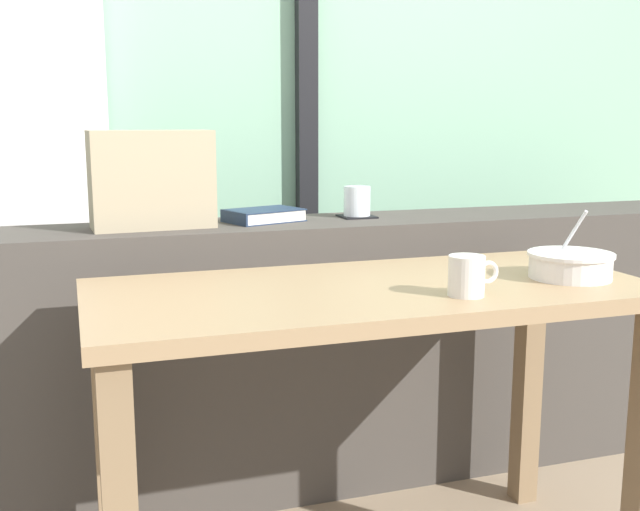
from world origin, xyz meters
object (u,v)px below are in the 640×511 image
throw_pillow (152,180)px  ceramic_mug (467,276)px  juice_glass (357,202)px  soup_bowl (570,265)px  closed_book (263,215)px  coaster_square (357,216)px  breakfast_table (372,338)px

throw_pillow → ceramic_mug: size_ratio=2.83×
juice_glass → soup_bowl: 0.71m
soup_bowl → ceramic_mug: bearing=-165.2°
juice_glass → soup_bowl: bearing=-66.7°
juice_glass → closed_book: (-0.29, -0.00, -0.03)m
coaster_square → juice_glass: 0.04m
closed_book → ceramic_mug: (0.25, -0.73, -0.05)m
soup_bowl → throw_pillow: bearing=145.1°
coaster_square → throw_pillow: bearing=-176.8°
ceramic_mug → breakfast_table: bearing=134.3°
breakfast_table → soup_bowl: bearing=-8.6°
breakfast_table → coaster_square: size_ratio=12.45×
ceramic_mug → soup_bowl: bearing=14.8°
closed_book → throw_pillow: bearing=-174.6°
coaster_square → soup_bowl: size_ratio=0.51×
breakfast_table → juice_glass: bearing=72.2°
closed_book → soup_bowl: soup_bowl is taller
soup_bowl → closed_book: bearing=131.4°
throw_pillow → ceramic_mug: bearing=-51.0°
breakfast_table → juice_glass: size_ratio=14.18×
juice_glass → throw_pillow: bearing=-176.8°
closed_book → soup_bowl: 0.86m
juice_glass → coaster_square: bearing=180.0°
coaster_square → closed_book: (-0.29, -0.00, 0.02)m
coaster_square → ceramic_mug: (-0.04, -0.73, -0.03)m
breakfast_table → closed_book: (-0.10, 0.57, 0.21)m
ceramic_mug → coaster_square: bearing=87.2°
breakfast_table → soup_bowl: soup_bowl is taller
throw_pillow → soup_bowl: bearing=-34.9°
closed_book → throw_pillow: (-0.31, -0.03, 0.11)m
throw_pillow → ceramic_mug: (0.57, -0.70, -0.16)m
soup_bowl → juice_glass: bearing=113.3°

